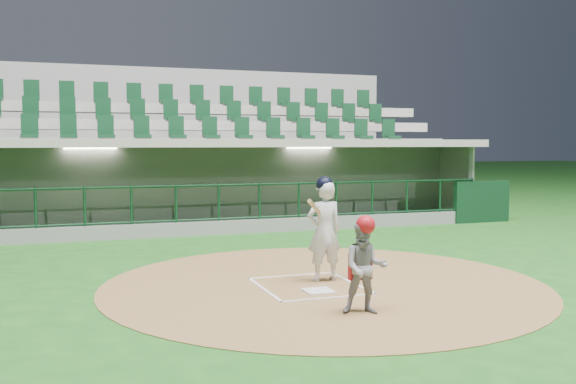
% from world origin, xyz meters
% --- Properties ---
extents(ground, '(120.00, 120.00, 0.00)m').
position_xyz_m(ground, '(0.00, 0.00, 0.00)').
color(ground, '#184F16').
rests_on(ground, ground).
extents(dirt_circle, '(7.20, 7.20, 0.01)m').
position_xyz_m(dirt_circle, '(0.30, -0.20, 0.01)').
color(dirt_circle, brown).
rests_on(dirt_circle, ground).
extents(home_plate, '(0.43, 0.43, 0.02)m').
position_xyz_m(home_plate, '(0.00, -0.70, 0.02)').
color(home_plate, silver).
rests_on(home_plate, dirt_circle).
extents(batter_box_chalk, '(1.55, 1.80, 0.01)m').
position_xyz_m(batter_box_chalk, '(0.00, -0.30, 0.02)').
color(batter_box_chalk, white).
rests_on(batter_box_chalk, ground).
extents(dugout_structure, '(16.40, 3.70, 3.00)m').
position_xyz_m(dugout_structure, '(0.16, 7.83, 0.96)').
color(dugout_structure, slate).
rests_on(dugout_structure, ground).
extents(seating_deck, '(17.00, 6.72, 5.15)m').
position_xyz_m(seating_deck, '(0.00, 10.91, 1.42)').
color(seating_deck, slate).
rests_on(seating_deck, ground).
extents(batter, '(0.85, 0.85, 1.74)m').
position_xyz_m(batter, '(0.38, -0.00, 0.89)').
color(batter, silver).
rests_on(batter, dirt_circle).
extents(catcher, '(0.73, 0.66, 1.33)m').
position_xyz_m(catcher, '(0.11, -2.09, 0.66)').
color(catcher, gray).
rests_on(catcher, dirt_circle).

